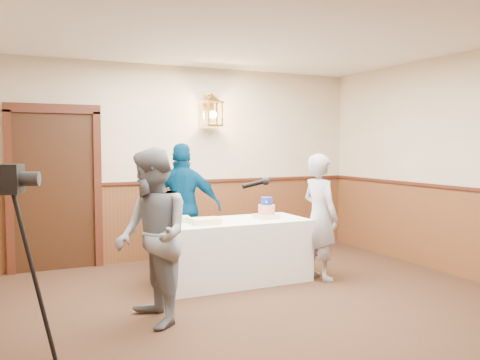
# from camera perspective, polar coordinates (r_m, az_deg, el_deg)

# --- Properties ---
(ground) EXTENTS (7.00, 7.00, 0.00)m
(ground) POSITION_cam_1_polar(r_m,az_deg,el_deg) (4.56, 6.11, -17.39)
(ground) COLOR #332013
(ground) RESTS_ON ground
(room_shell) EXTENTS (6.02, 7.02, 2.81)m
(room_shell) POSITION_cam_1_polar(r_m,az_deg,el_deg) (4.62, 2.76, 2.26)
(room_shell) COLOR #BEAF8E
(room_shell) RESTS_ON ground
(display_table) EXTENTS (1.80, 0.80, 0.75)m
(display_table) POSITION_cam_1_polar(r_m,az_deg,el_deg) (6.20, -0.79, -7.98)
(display_table) COLOR white
(display_table) RESTS_ON ground
(tiered_cake) EXTENTS (0.26, 0.26, 0.26)m
(tiered_cake) POSITION_cam_1_polar(r_m,az_deg,el_deg) (6.28, 2.99, -3.39)
(tiered_cake) COLOR beige
(tiered_cake) RESTS_ON display_table
(sheet_cake_yellow) EXTENTS (0.34, 0.26, 0.07)m
(sheet_cake_yellow) POSITION_cam_1_polar(r_m,az_deg,el_deg) (5.87, -3.90, -4.62)
(sheet_cake_yellow) COLOR #E7DD8A
(sheet_cake_yellow) RESTS_ON display_table
(sheet_cake_green) EXTENTS (0.32, 0.27, 0.07)m
(sheet_cake_green) POSITION_cam_1_polar(r_m,az_deg,el_deg) (6.02, -7.06, -4.42)
(sheet_cake_green) COLOR #9EE19F
(sheet_cake_green) RESTS_ON display_table
(interviewer) EXTENTS (1.50, 0.83, 1.64)m
(interviewer) POSITION_cam_1_polar(r_m,az_deg,el_deg) (4.74, -9.83, -6.27)
(interviewer) COLOR slate
(interviewer) RESTS_ON ground
(baker) EXTENTS (0.43, 0.60, 1.55)m
(baker) POSITION_cam_1_polar(r_m,az_deg,el_deg) (6.34, 8.98, -4.10)
(baker) COLOR #95959B
(baker) RESTS_ON ground
(assistant_p) EXTENTS (1.07, 0.74, 1.68)m
(assistant_p) POSITION_cam_1_polar(r_m,az_deg,el_deg) (6.63, -6.40, -3.13)
(assistant_p) COLOR #022D4F
(assistant_p) RESTS_ON ground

